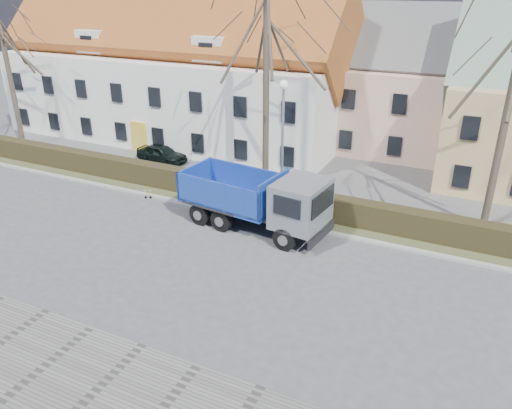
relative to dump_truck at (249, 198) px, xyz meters
The scene contains 14 objects.
ground 4.07m from the dump_truck, 79.44° to the right, with size 120.00×120.00×0.00m, color #4C4D4F.
sidewalk_near 12.31m from the dump_truck, 86.77° to the right, with size 80.00×5.00×0.08m, color slate.
curb_far 1.89m from the dump_truck, 52.86° to the left, with size 80.00×0.30×0.12m, color #9A9894.
grass_strip 3.01m from the dump_truck, 74.66° to the left, with size 80.00×3.00×0.10m, color #434A2A.
hedge 2.58m from the dump_truck, 73.40° to the left, with size 60.00×0.90×1.30m, color black.
building_white 17.70m from the dump_truck, 135.01° to the left, with size 26.80×10.80×9.50m, color white, non-canonical shape.
building_pink 17.14m from the dump_truck, 73.96° to the left, with size 10.80×8.80×8.00m, color #D1A894, non-canonical shape.
tree_0 22.11m from the dump_truck, 167.29° to the left, with size 7.20×7.20×9.90m, color #40372C, non-canonical shape.
tree_1 6.89m from the dump_truck, 105.26° to the left, with size 9.20×9.20×12.65m, color #40372C, non-canonical shape.
tree_2 12.36m from the dump_truck, 24.22° to the left, with size 8.00×8.00×11.00m, color #40372C, non-canonical shape.
dump_truck is the anchor object (origin of this frame).
streetlight 3.81m from the dump_truck, 84.20° to the left, with size 0.54×0.54×6.86m, color #989EA5, non-canonical shape.
cart_frame 7.03m from the dump_truck, behind, with size 0.63×0.36×0.58m, color silver, non-canonical shape.
parked_car_a 11.38m from the dump_truck, 147.70° to the left, with size 1.44×3.58×1.22m, color black.
Camera 1 is at (9.26, -16.51, 11.47)m, focal length 35.00 mm.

